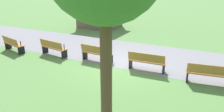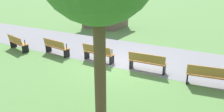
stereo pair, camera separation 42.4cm
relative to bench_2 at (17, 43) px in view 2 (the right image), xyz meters
name	(u,v)px [view 2 (the right image)]	position (x,y,z in m)	size (l,w,h in m)	color
ground_plane	(122,65)	(6.48, 0.82, -0.47)	(120.00, 120.00, 0.00)	#5B8C47
path_paving	(137,54)	(6.48, 2.68, -0.47)	(38.09, 4.51, 0.01)	gray
bench_2	(17,43)	(0.00, 0.00, 0.00)	(1.74, 0.85, 0.89)	#B27538
bench_3	(56,47)	(2.57, 0.48, 0.00)	(1.72, 0.70, 0.89)	#B27538
bench_4	(98,53)	(5.17, 0.72, 0.00)	(1.69, 0.55, 0.89)	#B27538
bench_5	(147,62)	(7.79, 0.72, 0.00)	(1.69, 0.55, 0.89)	#B27538
bench_6	(209,76)	(10.39, 0.48, 0.00)	(1.72, 0.70, 0.89)	#B27538
kiosk	(105,10)	(1.04, 8.39, 1.02)	(3.87, 3.19, 2.91)	brown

